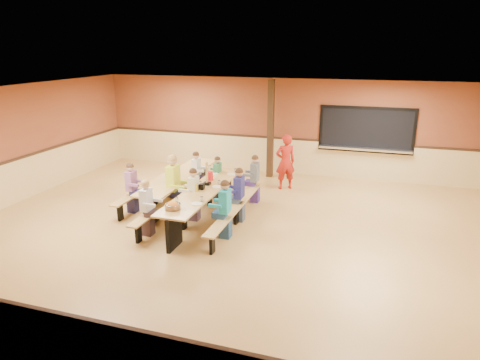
% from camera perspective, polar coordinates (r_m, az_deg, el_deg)
% --- Properties ---
extents(ground, '(12.00, 12.00, 0.00)m').
position_cam_1_polar(ground, '(9.52, -1.24, -6.98)').
color(ground, '#A3773E').
rests_on(ground, ground).
extents(room_envelope, '(12.04, 10.04, 3.02)m').
position_cam_1_polar(room_envelope, '(9.26, -1.27, -3.09)').
color(room_envelope, brown).
rests_on(room_envelope, ground).
extents(kitchen_pass_through, '(2.78, 0.28, 1.38)m').
position_cam_1_polar(kitchen_pass_through, '(13.39, 16.47, 6.18)').
color(kitchen_pass_through, black).
rests_on(kitchen_pass_through, ground).
extents(structural_post, '(0.18, 0.18, 3.00)m').
position_cam_1_polar(structural_post, '(13.18, 4.10, 6.74)').
color(structural_post, black).
rests_on(structural_post, ground).
extents(cafeteria_table_main, '(1.91, 3.70, 0.74)m').
position_cam_1_polar(cafeteria_table_main, '(10.04, -4.96, -2.49)').
color(cafeteria_table_main, '#B68D48').
rests_on(cafeteria_table_main, ground).
extents(cafeteria_table_second, '(1.91, 3.70, 0.74)m').
position_cam_1_polar(cafeteria_table_second, '(11.24, -8.01, -0.41)').
color(cafeteria_table_second, '#B68D48').
rests_on(cafeteria_table_second, ground).
extents(seated_child_white_left, '(0.38, 0.31, 1.23)m').
position_cam_1_polar(seated_child_white_left, '(9.39, -12.33, -3.68)').
color(seated_child_white_left, silver).
rests_on(seated_child_white_left, ground).
extents(seated_adult_yellow, '(0.49, 0.40, 1.45)m').
position_cam_1_polar(seated_adult_yellow, '(10.43, -8.87, -0.70)').
color(seated_adult_yellow, '#D3E133').
rests_on(seated_adult_yellow, ground).
extents(seated_child_grey_left, '(0.37, 0.31, 1.22)m').
position_cam_1_polar(seated_child_grey_left, '(11.68, -5.83, 0.78)').
color(seated_child_grey_left, silver).
rests_on(seated_child_grey_left, ground).
extents(seated_child_teal_right, '(0.40, 0.32, 1.27)m').
position_cam_1_polar(seated_child_teal_right, '(9.05, -1.99, -3.98)').
color(seated_child_teal_right, teal).
rests_on(seated_child_teal_right, ground).
extents(seated_child_navy_right, '(0.40, 0.33, 1.27)m').
position_cam_1_polar(seated_child_navy_right, '(9.91, -0.12, -2.03)').
color(seated_child_navy_right, navy).
rests_on(seated_child_navy_right, ground).
extents(seated_child_char_right, '(0.39, 0.32, 1.24)m').
position_cam_1_polar(seated_child_char_right, '(11.14, 1.99, 0.12)').
color(seated_child_char_right, '#565B62').
rests_on(seated_child_char_right, ground).
extents(seated_child_purple_sec, '(0.38, 0.31, 1.23)m').
position_cam_1_polar(seated_child_purple_sec, '(10.78, -14.23, -1.06)').
color(seated_child_purple_sec, '#885384').
rests_on(seated_child_purple_sec, ground).
extents(seated_child_green_sec, '(0.34, 0.27, 1.14)m').
position_cam_1_polar(seated_child_green_sec, '(11.44, -3.00, 0.30)').
color(seated_child_green_sec, '#317247').
rests_on(seated_child_green_sec, ground).
extents(seated_child_tan_sec, '(0.39, 0.32, 1.25)m').
position_cam_1_polar(seated_child_tan_sec, '(10.02, -6.18, -1.97)').
color(seated_child_tan_sec, beige).
rests_on(seated_child_tan_sec, ground).
extents(standing_woman, '(0.69, 0.62, 1.59)m').
position_cam_1_polar(standing_woman, '(12.22, 6.07, 2.43)').
color(standing_woman, '#A71D13').
rests_on(standing_woman, ground).
extents(punch_pitcher, '(0.16, 0.16, 0.22)m').
position_cam_1_polar(punch_pitcher, '(10.65, -4.03, 0.55)').
color(punch_pitcher, red).
rests_on(punch_pitcher, cafeteria_table_main).
extents(chip_bowl, '(0.32, 0.32, 0.15)m').
position_cam_1_polar(chip_bowl, '(8.85, -8.95, -3.43)').
color(chip_bowl, orange).
rests_on(chip_bowl, cafeteria_table_main).
extents(napkin_dispenser, '(0.10, 0.14, 0.13)m').
position_cam_1_polar(napkin_dispenser, '(10.00, -5.08, -0.87)').
color(napkin_dispenser, black).
rests_on(napkin_dispenser, cafeteria_table_main).
extents(condiment_mustard, '(0.06, 0.06, 0.17)m').
position_cam_1_polar(condiment_mustard, '(9.87, -5.84, -1.03)').
color(condiment_mustard, yellow).
rests_on(condiment_mustard, cafeteria_table_main).
extents(condiment_ketchup, '(0.06, 0.06, 0.17)m').
position_cam_1_polar(condiment_ketchup, '(9.96, -5.83, -0.86)').
color(condiment_ketchup, '#B2140F').
rests_on(condiment_ketchup, cafeteria_table_main).
extents(table_paddle, '(0.16, 0.16, 0.56)m').
position_cam_1_polar(table_paddle, '(10.30, -4.43, 0.11)').
color(table_paddle, black).
rests_on(table_paddle, cafeteria_table_main).
extents(place_settings, '(0.65, 3.30, 0.11)m').
position_cam_1_polar(place_settings, '(9.95, -5.00, -1.03)').
color(place_settings, beige).
rests_on(place_settings, cafeteria_table_main).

